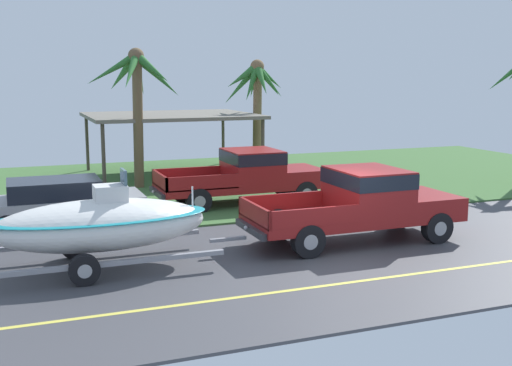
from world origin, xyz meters
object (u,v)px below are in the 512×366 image
(parked_pickup_background, at_px, (251,174))
(palm_tree_near_right, at_px, (256,89))
(pickup_truck_towing, at_px, (366,201))
(parked_sedan_near, at_px, (61,204))
(carport_awning, at_px, (170,117))
(palm_tree_near_left, at_px, (137,85))
(boat_on_trailer, at_px, (100,224))

(parked_pickup_background, distance_m, palm_tree_near_right, 7.15)
(pickup_truck_towing, bearing_deg, parked_sedan_near, 149.39)
(carport_awning, bearing_deg, parked_pickup_background, -81.13)
(parked_pickup_background, height_order, palm_tree_near_left, palm_tree_near_left)
(parked_sedan_near, height_order, carport_awning, carport_awning)
(boat_on_trailer, distance_m, palm_tree_near_left, 10.42)
(boat_on_trailer, bearing_deg, pickup_truck_towing, 0.00)
(carport_awning, relative_size, palm_tree_near_right, 1.39)
(parked_pickup_background, bearing_deg, parked_sedan_near, -168.56)
(pickup_truck_towing, height_order, palm_tree_near_right, palm_tree_near_right)
(parked_sedan_near, bearing_deg, carport_awning, 57.44)
(palm_tree_near_left, bearing_deg, pickup_truck_towing, -67.58)
(parked_sedan_near, height_order, palm_tree_near_right, palm_tree_near_right)
(pickup_truck_towing, xyz_separation_m, boat_on_trailer, (-6.71, -0.00, -0.04))
(palm_tree_near_right, bearing_deg, boat_on_trailer, -125.15)
(pickup_truck_towing, bearing_deg, parked_pickup_background, 100.87)
(parked_sedan_near, distance_m, palm_tree_near_right, 11.80)
(palm_tree_near_left, relative_size, palm_tree_near_right, 1.07)
(pickup_truck_towing, distance_m, boat_on_trailer, 6.71)
(parked_pickup_background, bearing_deg, palm_tree_near_right, 67.37)
(pickup_truck_towing, xyz_separation_m, palm_tree_near_right, (1.51, 11.66, 2.57))
(pickup_truck_towing, relative_size, palm_tree_near_right, 1.18)
(boat_on_trailer, bearing_deg, palm_tree_near_right, 54.85)
(pickup_truck_towing, relative_size, parked_sedan_near, 1.32)
(parked_sedan_near, distance_m, carport_awning, 9.65)
(palm_tree_near_left, xyz_separation_m, palm_tree_near_right, (5.48, 2.02, -0.25))
(pickup_truck_towing, relative_size, carport_awning, 0.85)
(parked_pickup_background, xyz_separation_m, palm_tree_near_right, (2.56, 6.15, 2.60))
(parked_pickup_background, distance_m, carport_awning, 6.98)
(parked_pickup_background, relative_size, palm_tree_near_right, 1.18)
(parked_sedan_near, relative_size, palm_tree_near_left, 0.84)
(pickup_truck_towing, bearing_deg, palm_tree_near_right, 82.64)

